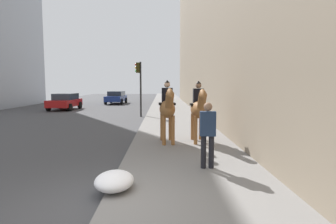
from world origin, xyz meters
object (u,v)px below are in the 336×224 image
(mounted_horse_far, at_px, (199,108))
(car_near_lane, at_px, (65,101))
(mounted_horse_near, at_px, (167,108))
(pedestrian_greeting, at_px, (208,131))
(car_mid_lane, at_px, (116,97))
(traffic_light_near_curb, at_px, (139,80))

(mounted_horse_far, relative_size, car_near_lane, 0.56)
(mounted_horse_near, xyz_separation_m, mounted_horse_far, (0.10, -1.16, -0.03))
(pedestrian_greeting, distance_m, car_near_lane, 20.57)
(pedestrian_greeting, distance_m, car_mid_lane, 26.66)
(car_mid_lane, distance_m, traffic_light_near_curb, 13.85)
(car_near_lane, bearing_deg, car_mid_lane, 159.65)
(mounted_horse_near, relative_size, pedestrian_greeting, 1.36)
(traffic_light_near_curb, bearing_deg, car_near_lane, 52.06)
(traffic_light_near_curb, bearing_deg, mounted_horse_near, -169.40)
(pedestrian_greeting, height_order, car_near_lane, pedestrian_greeting)
(pedestrian_greeting, relative_size, car_near_lane, 0.42)
(mounted_horse_near, xyz_separation_m, traffic_light_near_curb, (9.46, 1.77, 1.13))
(mounted_horse_far, bearing_deg, traffic_light_near_curb, -163.89)
(mounted_horse_far, bearing_deg, car_mid_lane, -164.80)
(mounted_horse_near, relative_size, mounted_horse_far, 1.01)
(car_mid_lane, bearing_deg, pedestrian_greeting, 16.63)
(mounted_horse_near, xyz_separation_m, pedestrian_greeting, (-3.18, -0.97, -0.32))
(mounted_horse_near, xyz_separation_m, car_near_lane, (14.93, 8.78, -0.65))
(mounted_horse_near, relative_size, car_mid_lane, 0.51)
(car_near_lane, bearing_deg, traffic_light_near_curb, 54.56)
(traffic_light_near_curb, bearing_deg, car_mid_lane, 15.83)
(mounted_horse_near, distance_m, mounted_horse_far, 1.16)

